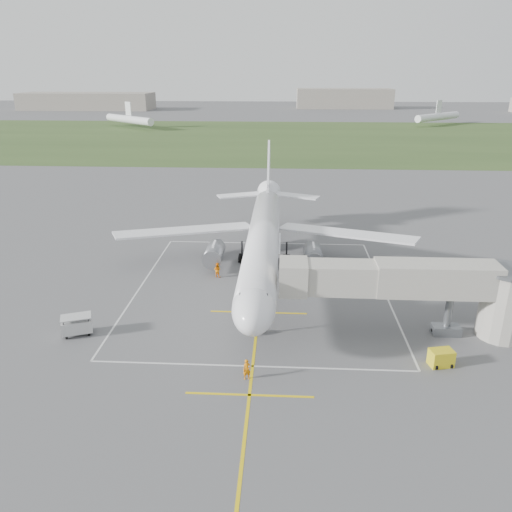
# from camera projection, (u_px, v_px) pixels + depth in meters

# --- Properties ---
(ground) EXTENTS (700.00, 700.00, 0.00)m
(ground) POSITION_uv_depth(u_px,v_px,m) (263.00, 275.00, 61.03)
(ground) COLOR #565658
(ground) RESTS_ON ground
(grass_strip) EXTENTS (700.00, 120.00, 0.02)m
(grass_strip) POSITION_uv_depth(u_px,v_px,m) (278.00, 138.00, 182.53)
(grass_strip) COLOR #314B20
(grass_strip) RESTS_ON ground
(apron_markings) EXTENTS (28.20, 60.00, 0.01)m
(apron_markings) POSITION_uv_depth(u_px,v_px,m) (260.00, 295.00, 55.59)
(apron_markings) COLOR yellow
(apron_markings) RESTS_ON ground
(airliner) EXTENTS (38.93, 46.75, 13.52)m
(airliner) POSITION_uv_depth(u_px,v_px,m) (263.00, 239.00, 60.18)
(airliner) COLOR white
(airliner) RESTS_ON ground
(jet_bridge) EXTENTS (23.40, 5.00, 7.20)m
(jet_bridge) POSITION_uv_depth(u_px,v_px,m) (427.00, 288.00, 45.93)
(jet_bridge) COLOR gray
(jet_bridge) RESTS_ON ground
(gpu_unit) EXTENTS (2.16, 1.72, 1.45)m
(gpu_unit) POSITION_uv_depth(u_px,v_px,m) (441.00, 358.00, 42.23)
(gpu_unit) COLOR yellow
(gpu_unit) RESTS_ON ground
(baggage_cart) EXTENTS (3.15, 2.53, 1.91)m
(baggage_cart) POSITION_uv_depth(u_px,v_px,m) (77.00, 325.00, 47.10)
(baggage_cart) COLOR #BABABA
(baggage_cart) RESTS_ON ground
(ramp_worker_nose) EXTENTS (0.74, 0.59, 1.76)m
(ramp_worker_nose) POSITION_uv_depth(u_px,v_px,m) (247.00, 369.00, 40.32)
(ramp_worker_nose) COLOR orange
(ramp_worker_nose) RESTS_ON ground
(ramp_worker_wing) EXTENTS (1.06, 0.94, 1.82)m
(ramp_worker_wing) POSITION_uv_depth(u_px,v_px,m) (217.00, 270.00, 60.23)
(ramp_worker_wing) COLOR orange
(ramp_worker_wing) RESTS_ON ground
(distant_hangars) EXTENTS (345.00, 49.00, 12.00)m
(distant_hangars) POSITION_uv_depth(u_px,v_px,m) (255.00, 101.00, 307.92)
(distant_hangars) COLOR gray
(distant_hangars) RESTS_ON ground
(distant_aircraft) EXTENTS (160.72, 44.26, 8.85)m
(distant_aircraft) POSITION_uv_depth(u_px,v_px,m) (288.00, 118.00, 218.09)
(distant_aircraft) COLOR white
(distant_aircraft) RESTS_ON ground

